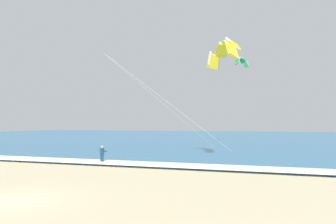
{
  "coord_description": "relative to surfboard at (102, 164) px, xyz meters",
  "views": [
    {
      "loc": [
        12.67,
        -12.9,
        3.77
      ],
      "look_at": [
        2.08,
        17.27,
        4.82
      ],
      "focal_mm": 36.08,
      "sensor_mm": 36.0,
      "label": 1
    }
  ],
  "objects": [
    {
      "name": "surf_foam",
      "position": [
        3.33,
        -0.11,
        0.19
      ],
      "size": [
        200.0,
        3.08,
        0.04
      ],
      "primitive_type": "cube",
      "color": "white",
      "rests_on": "sea"
    },
    {
      "name": "ground_plane",
      "position": [
        3.33,
        -14.38,
        -0.03
      ],
      "size": [
        200.0,
        200.0,
        0.0
      ],
      "primitive_type": "plane",
      "color": "#C6B78E"
    },
    {
      "name": "kite_primary",
      "position": [
        10.4,
        5.59,
        10.89
      ],
      "size": [
        12.23,
        8.06,
        10.81
      ],
      "color": "yellow"
    },
    {
      "name": "sea",
      "position": [
        3.33,
        58.89,
        0.07
      ],
      "size": [
        200.0,
        120.0,
        0.2
      ],
      "primitive_type": "cube",
      "color": "teal",
      "rests_on": "ground"
    },
    {
      "name": "surfboard",
      "position": [
        0.0,
        0.0,
        0.0
      ],
      "size": [
        0.62,
        1.45,
        0.09
      ],
      "color": "#E04C38",
      "rests_on": "ground"
    },
    {
      "name": "kitesurfer",
      "position": [
        0.0,
        0.02,
        0.91
      ],
      "size": [
        0.56,
        0.56,
        1.69
      ],
      "color": "#143347",
      "rests_on": "ground"
    },
    {
      "name": "kite_distant",
      "position": [
        8.76,
        31.25,
        14.39
      ],
      "size": [
        2.06,
        4.31,
        1.61
      ],
      "color": "green"
    }
  ]
}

